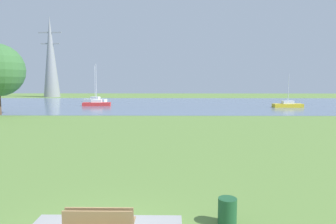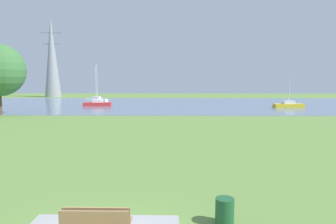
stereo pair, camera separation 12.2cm
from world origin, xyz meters
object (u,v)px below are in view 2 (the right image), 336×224
(bench_facing_water, at_px, (98,224))
(litter_bin, at_px, (225,211))
(sailboat_red, at_px, (97,103))
(sailboat_yellow, at_px, (289,105))
(sailboat_white, at_px, (96,100))
(electricity_pylon, at_px, (52,57))

(bench_facing_water, xyz_separation_m, litter_bin, (3.56, 0.98, -0.07))
(bench_facing_water, relative_size, sailboat_red, 0.25)
(sailboat_yellow, relative_size, sailboat_white, 0.73)
(electricity_pylon, bearing_deg, litter_bin, -64.74)
(bench_facing_water, distance_m, sailboat_white, 57.04)
(sailboat_red, distance_m, electricity_pylon, 38.39)
(sailboat_yellow, bearing_deg, litter_bin, -113.06)
(sailboat_yellow, distance_m, electricity_pylon, 63.40)
(sailboat_yellow, xyz_separation_m, sailboat_white, (-35.41, 13.09, 0.02))
(sailboat_yellow, xyz_separation_m, sailboat_red, (-32.49, 2.70, 0.02))
(bench_facing_water, xyz_separation_m, electricity_pylon, (-31.67, 75.66, 10.60))
(sailboat_red, bearing_deg, bench_facing_water, -75.71)
(sailboat_red, xyz_separation_m, sailboat_white, (-2.92, 10.39, 0.00))
(bench_facing_water, bearing_deg, litter_bin, 15.37)
(sailboat_red, xyz_separation_m, electricity_pylon, (-20.26, 30.84, 10.60))
(bench_facing_water, relative_size, litter_bin, 2.25)
(litter_bin, distance_m, sailboat_yellow, 44.71)
(electricity_pylon, bearing_deg, bench_facing_water, -67.28)
(litter_bin, xyz_separation_m, electricity_pylon, (-35.24, 74.68, 10.67))
(bench_facing_water, distance_m, sailboat_red, 46.25)
(bench_facing_water, distance_m, sailboat_yellow, 47.10)
(sailboat_white, distance_m, electricity_pylon, 28.83)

